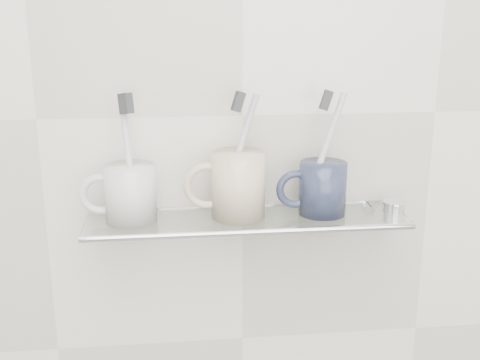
{
  "coord_description": "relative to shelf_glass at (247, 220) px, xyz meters",
  "views": [
    {
      "loc": [
        -0.11,
        0.16,
        1.42
      ],
      "look_at": [
        -0.01,
        1.04,
        1.16
      ],
      "focal_mm": 45.0,
      "sensor_mm": 36.0,
      "label": 1
    }
  ],
  "objects": [
    {
      "name": "mug_left",
      "position": [
        -0.18,
        0.0,
        0.05
      ],
      "size": [
        0.1,
        0.1,
        0.09
      ],
      "primitive_type": "cylinder",
      "rotation": [
        0.0,
        0.0,
        -0.34
      ],
      "color": "silver",
      "rests_on": "shelf_glass"
    },
    {
      "name": "bristles_left",
      "position": [
        -0.18,
        0.0,
        0.19
      ],
      "size": [
        0.03,
        0.03,
        0.03
      ],
      "primitive_type": "cube",
      "rotation": [
        -0.19,
        0.04,
        0.65
      ],
      "color": "#2D2F31",
      "rests_on": "toothbrush_left"
    },
    {
      "name": "shelf_rail",
      "position": [
        0.0,
        -0.06,
        0.0
      ],
      "size": [
        0.5,
        0.01,
        0.01
      ],
      "primitive_type": "cylinder",
      "rotation": [
        0.0,
        1.57,
        0.0
      ],
      "color": "silver",
      "rests_on": "shelf_glass"
    },
    {
      "name": "wall_back",
      "position": [
        0.0,
        0.06,
        0.15
      ],
      "size": [
        2.5,
        0.0,
        2.5
      ],
      "primitive_type": "plane",
      "rotation": [
        1.57,
        0.0,
        0.0
      ],
      "color": "silver",
      "rests_on": "ground"
    },
    {
      "name": "toothbrush_left",
      "position": [
        -0.18,
        0.0,
        0.1
      ],
      "size": [
        0.03,
        0.05,
        0.19
      ],
      "primitive_type": "cylinder",
      "rotation": [
        -0.19,
        0.04,
        0.65
      ],
      "color": "silver",
      "rests_on": "mug_left"
    },
    {
      "name": "mug_right_handle",
      "position": [
        0.08,
        0.0,
        0.05
      ],
      "size": [
        0.06,
        0.01,
        0.06
      ],
      "primitive_type": "torus",
      "rotation": [
        1.57,
        0.0,
        0.0
      ],
      "color": "#181E31",
      "rests_on": "mug_right"
    },
    {
      "name": "chrome_cap",
      "position": [
        0.24,
        0.0,
        0.01
      ],
      "size": [
        0.04,
        0.04,
        0.02
      ],
      "primitive_type": "cylinder",
      "color": "silver",
      "rests_on": "shelf_glass"
    },
    {
      "name": "shelf_glass",
      "position": [
        0.0,
        0.0,
        0.0
      ],
      "size": [
        0.5,
        0.12,
        0.01
      ],
      "primitive_type": "cube",
      "color": "silver",
      "rests_on": "wall_back"
    },
    {
      "name": "mug_left_handle",
      "position": [
        -0.22,
        0.0,
        0.05
      ],
      "size": [
        0.06,
        0.01,
        0.06
      ],
      "primitive_type": "torus",
      "rotation": [
        1.57,
        0.0,
        0.0
      ],
      "color": "silver",
      "rests_on": "mug_left"
    },
    {
      "name": "bristles_center",
      "position": [
        -0.01,
        0.0,
        0.19
      ],
      "size": [
        0.02,
        0.03,
        0.03
      ],
      "primitive_type": "cube",
      "rotation": [
        -0.12,
        0.33,
        0.05
      ],
      "color": "#2D2F31",
      "rests_on": "toothbrush_center"
    },
    {
      "name": "toothbrush_right",
      "position": [
        0.12,
        0.0,
        0.1
      ],
      "size": [
        0.07,
        0.02,
        0.18
      ],
      "primitive_type": "cylinder",
      "rotation": [
        -0.11,
        0.3,
        -0.17
      ],
      "color": "silver",
      "rests_on": "mug_right"
    },
    {
      "name": "bracket_right",
      "position": [
        0.21,
        0.05,
        -0.01
      ],
      "size": [
        0.02,
        0.03,
        0.02
      ],
      "primitive_type": "cylinder",
      "rotation": [
        1.57,
        0.0,
        0.0
      ],
      "color": "silver",
      "rests_on": "wall_back"
    },
    {
      "name": "bracket_left",
      "position": [
        -0.21,
        0.05,
        -0.01
      ],
      "size": [
        0.02,
        0.03,
        0.02
      ],
      "primitive_type": "cylinder",
      "rotation": [
        1.57,
        0.0,
        0.0
      ],
      "color": "silver",
      "rests_on": "wall_back"
    },
    {
      "name": "bristles_right",
      "position": [
        0.12,
        0.0,
        0.19
      ],
      "size": [
        0.02,
        0.03,
        0.03
      ],
      "primitive_type": "cube",
      "rotation": [
        -0.11,
        0.3,
        -0.17
      ],
      "color": "#2D2F31",
      "rests_on": "toothbrush_right"
    },
    {
      "name": "toothbrush_center",
      "position": [
        -0.01,
        0.0,
        0.1
      ],
      "size": [
        0.07,
        0.04,
        0.18
      ],
      "primitive_type": "cylinder",
      "rotation": [
        -0.12,
        0.33,
        0.05
      ],
      "color": "#B3B2C4",
      "rests_on": "mug_center"
    },
    {
      "name": "mug_center",
      "position": [
        -0.01,
        0.0,
        0.06
      ],
      "size": [
        0.1,
        0.1,
        0.1
      ],
      "primitive_type": "cylinder",
      "rotation": [
        0.0,
        0.0,
        -0.3
      ],
      "color": "beige",
      "rests_on": "shelf_glass"
    },
    {
      "name": "mug_right",
      "position": [
        0.12,
        0.0,
        0.05
      ],
      "size": [
        0.09,
        0.09,
        0.08
      ],
      "primitive_type": "cylinder",
      "rotation": [
        0.0,
        0.0,
        -0.24
      ],
      "color": "#181E31",
      "rests_on": "shelf_glass"
    },
    {
      "name": "mug_center_handle",
      "position": [
        -0.06,
        0.0,
        0.06
      ],
      "size": [
        0.07,
        0.01,
        0.07
      ],
      "primitive_type": "torus",
      "rotation": [
        1.57,
        0.0,
        0.0
      ],
      "color": "beige",
      "rests_on": "mug_center"
    }
  ]
}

